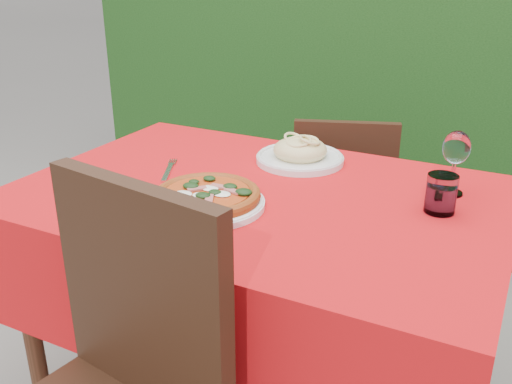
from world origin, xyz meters
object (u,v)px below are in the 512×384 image
at_px(chair_far, 341,203).
at_px(fork, 168,172).
at_px(wine_glass, 456,150).
at_px(water_glass, 441,196).
at_px(pizza_plate, 207,198).
at_px(pasta_plate, 300,154).

xyz_separation_m(chair_far, fork, (-0.31, -0.66, 0.29)).
relative_size(wine_glass, fork, 0.86).
bearing_deg(water_glass, fork, -173.87).
distance_m(chair_far, pizza_plate, 0.87).
height_order(wine_glass, fork, wine_glass).
bearing_deg(water_glass, pasta_plate, 157.86).
xyz_separation_m(pasta_plate, wine_glass, (0.44, -0.05, 0.09)).
height_order(pizza_plate, fork, pizza_plate).
bearing_deg(water_glass, pizza_plate, -155.97).
bearing_deg(wine_glass, pasta_plate, 173.67).
xyz_separation_m(chair_far, pasta_plate, (-0.01, -0.40, 0.32)).
xyz_separation_m(chair_far, pizza_plate, (-0.08, -0.81, 0.32)).
height_order(chair_far, fork, chair_far).
bearing_deg(fork, wine_glass, -10.48).
bearing_deg(pasta_plate, chair_far, 88.92).
distance_m(chair_far, pasta_plate, 0.51).
distance_m(pizza_plate, wine_glass, 0.64).
relative_size(pizza_plate, wine_glass, 1.98).
height_order(water_glass, fork, water_glass).
distance_m(pasta_plate, wine_glass, 0.46).
bearing_deg(pizza_plate, wine_glass, 34.72).
xyz_separation_m(pizza_plate, pasta_plate, (0.07, 0.41, 0.00)).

